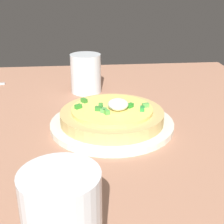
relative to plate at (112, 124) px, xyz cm
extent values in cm
cube|color=#A77359|center=(-2.84, 2.68, -1.80)|extent=(103.61, 89.53, 2.44)
cylinder|color=silver|center=(0.00, 0.00, 0.00)|extent=(24.32, 24.32, 1.17)
cylinder|color=tan|center=(0.00, 0.00, 1.69)|extent=(20.27, 20.27, 2.22)
cylinder|color=#F0D369|center=(0.00, 0.00, 3.11)|extent=(15.86, 15.86, 0.62)
ellipsoid|color=white|center=(-0.94, -1.08, 4.51)|extent=(3.91, 3.91, 2.18)
cube|color=#55AA49|center=(-0.22, -6.57, 3.82)|extent=(0.99, 1.39, 0.80)
cube|color=green|center=(0.39, 2.17, 3.82)|extent=(1.35, 0.93, 0.80)
cube|color=#2F7C2C|center=(-1.08, 2.30, 3.82)|extent=(1.18, 1.47, 0.80)
cube|color=#54A84F|center=(-1.93, 1.79, 3.82)|extent=(1.50, 1.28, 0.80)
cube|color=#278D38|center=(-1.88, -5.60, 3.82)|extent=(1.42, 1.06, 0.80)
cube|color=#36812B|center=(3.59, 5.34, 3.82)|extent=(1.49, 1.44, 0.80)
cube|color=#2A8E29|center=(-0.04, -3.57, 3.82)|extent=(1.46, 1.48, 0.80)
cube|color=#2F8C2A|center=(0.41, 6.53, 3.82)|extent=(1.42, 1.50, 0.80)
cube|color=#52B13E|center=(2.92, -1.53, 3.82)|extent=(1.01, 1.40, 0.80)
cube|color=#52AE47|center=(-2.79, 1.29, 3.82)|extent=(1.49, 1.23, 0.80)
cylinder|color=silver|center=(21.82, 4.55, 4.30)|extent=(7.70, 7.70, 9.76)
cylinder|color=#C07D21|center=(21.82, 4.55, 3.58)|extent=(6.78, 6.78, 7.52)
camera|label=1|loc=(-57.66, 5.65, 26.87)|focal=51.69mm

